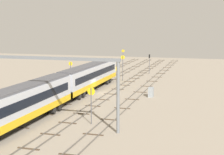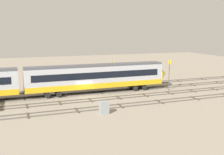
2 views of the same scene
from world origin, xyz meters
TOP-DOWN VIEW (x-y plane):
  - ground_plane at (0.00, 0.00)m, footprint 143.00×143.00m
  - track_near_foreground at (-0.00, -6.94)m, footprint 127.00×2.40m
  - track_second_near at (-0.00, -2.31)m, footprint 127.00×2.40m
  - track_with_train at (-0.00, 2.31)m, footprint 127.00×2.40m
  - track_second_far at (-0.00, 6.94)m, footprint 127.00×2.40m
  - train at (-21.70, 2.31)m, footprint 75.20×3.24m
  - overhead_gantry at (-20.79, 0.07)m, footprint 0.40×19.59m
  - speed_sign_near_foreground at (7.78, 8.66)m, footprint 0.14×0.84m
  - speed_sign_mid_trackside at (-18.29, -5.32)m, footprint 0.14×0.96m
  - speed_sign_far_trackside at (37.59, 5.26)m, footprint 0.14×0.82m
  - speed_sign_distant_end at (15.09, -0.56)m, footprint 0.14×0.87m
  - signal_light_trackside_approach at (27.31, -4.23)m, footprint 0.31×0.32m
  - signal_light_trackside_departure at (-11.15, 5.08)m, footprint 0.31×0.32m
  - relay_cabinet at (-0.21, -9.55)m, footprint 1.19×0.81m

SIDE VIEW (x-z plane):
  - ground_plane at x=0.00m, z-range 0.00..0.00m
  - track_second_near at x=0.00m, z-range -0.01..0.15m
  - track_near_foreground at x=0.00m, z-range -0.01..0.15m
  - track_with_train at x=0.00m, z-range -0.01..0.15m
  - track_second_far at x=0.00m, z-range -0.01..0.15m
  - relay_cabinet at x=-0.21m, z-range 0.00..1.67m
  - train at x=-21.70m, z-range 0.26..5.06m
  - signal_light_trackside_departure at x=-11.15m, z-range 0.69..5.15m
  - speed_sign_near_foreground at x=7.78m, z-range 0.66..5.33m
  - speed_sign_mid_trackside at x=-18.29m, z-range 0.75..5.34m
  - signal_light_trackside_approach at x=27.31m, z-range 0.74..5.63m
  - speed_sign_far_trackside at x=37.59m, z-range 0.68..5.92m
  - speed_sign_distant_end at x=15.09m, z-range 0.75..6.35m
  - overhead_gantry at x=-20.79m, z-range 2.22..10.69m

